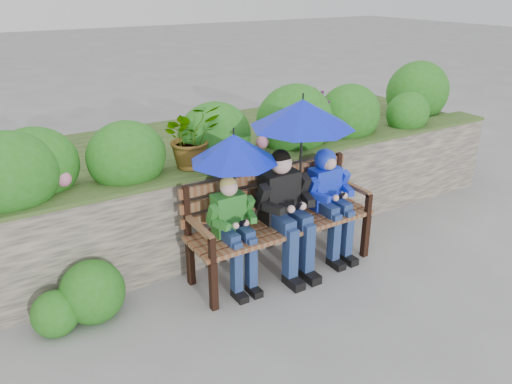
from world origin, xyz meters
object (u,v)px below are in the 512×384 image
umbrella_left (234,148)px  park_bench (278,215)px  boy_right (329,194)px  boy_left (234,226)px  umbrella_right (303,114)px  boy_middle (286,207)px

umbrella_left → park_bench: bearing=3.3°
park_bench → boy_right: 0.61m
park_bench → umbrella_left: size_ratio=2.37×
boy_left → boy_right: bearing=0.3°
boy_left → umbrella_left: size_ratio=1.36×
boy_right → umbrella_right: bearing=174.5°
boy_left → boy_right: 1.16m
boy_middle → umbrella_left: size_ratio=1.54×
boy_middle → boy_right: bearing=2.3°
boy_left → boy_right: size_ratio=0.95×
boy_middle → umbrella_left: 0.86m
boy_left → boy_right: (1.16, 0.01, 0.07)m
park_bench → umbrella_right: (0.23, -0.05, 1.03)m
park_bench → umbrella_right: size_ratio=1.89×
boy_left → boy_middle: 0.59m
boy_left → umbrella_right: (0.79, 0.04, 0.97)m
park_bench → boy_middle: boy_middle is taller
boy_left → park_bench: bearing=9.0°
park_bench → boy_left: boy_left is taller
boy_right → umbrella_left: bearing=177.3°
boy_right → park_bench: bearing=172.1°
boy_right → umbrella_right: 0.97m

